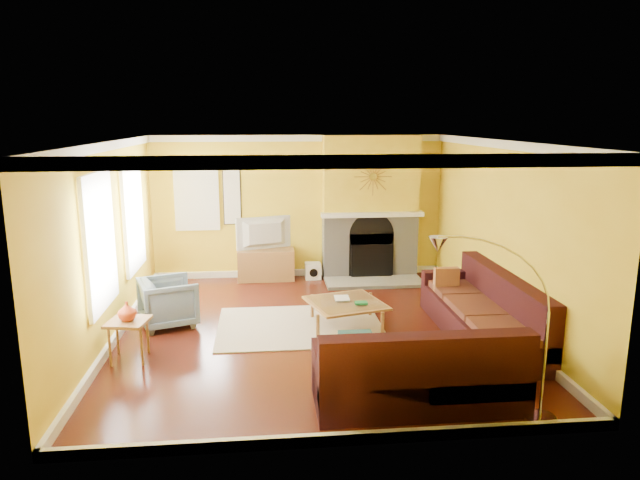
{
  "coord_description": "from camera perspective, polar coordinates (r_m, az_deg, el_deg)",
  "views": [
    {
      "loc": [
        -0.68,
        -7.75,
        3.0
      ],
      "look_at": [
        0.15,
        0.4,
        1.25
      ],
      "focal_mm": 32.0,
      "sensor_mm": 36.0,
      "label": 1
    }
  ],
  "objects": [
    {
      "name": "rug",
      "position": [
        8.49,
        -2.02,
        -8.57
      ],
      "size": [
        2.4,
        1.8,
        0.02
      ],
      "primitive_type": "cube",
      "color": "beige",
      "rests_on": "floor"
    },
    {
      "name": "sunburst",
      "position": [
        10.57,
        5.33,
        6.31
      ],
      "size": [
        0.7,
        0.04,
        0.7
      ],
      "primitive_type": null,
      "color": "olive",
      "rests_on": "fireplace"
    },
    {
      "name": "media_console",
      "position": [
        10.85,
        -5.42,
        -2.46
      ],
      "size": [
        1.06,
        0.48,
        0.58
      ],
      "primitive_type": "cube",
      "color": "olive",
      "rests_on": "floor"
    },
    {
      "name": "coffee_table",
      "position": [
        8.39,
        2.58,
        -7.44
      ],
      "size": [
        1.23,
        1.23,
        0.4
      ],
      "primitive_type": null,
      "rotation": [
        0.0,
        0.0,
        0.27
      ],
      "color": "white",
      "rests_on": "floor"
    },
    {
      "name": "window_back",
      "position": [
        10.88,
        -12.22,
        4.13
      ],
      "size": [
        0.82,
        0.06,
        1.22
      ],
      "primitive_type": "cube",
      "color": "white",
      "rests_on": "wall_back"
    },
    {
      "name": "baseboard",
      "position": [
        8.32,
        -0.76,
        -8.63
      ],
      "size": [
        5.5,
        6.0,
        0.12
      ],
      "primitive_type": null,
      "color": "white",
      "rests_on": "floor"
    },
    {
      "name": "floor",
      "position": [
        8.34,
        -0.76,
        -9.08
      ],
      "size": [
        5.5,
        6.0,
        0.02
      ],
      "primitive_type": "cube",
      "color": "#581E12",
      "rests_on": "ground"
    },
    {
      "name": "arc_lamp",
      "position": [
        5.83,
        17.16,
        -8.94
      ],
      "size": [
        1.24,
        0.36,
        1.92
      ],
      "primitive_type": null,
      "color": "silver",
      "rests_on": "floor"
    },
    {
      "name": "armchair",
      "position": [
        8.71,
        -14.93,
        -6.02
      ],
      "size": [
        1.0,
        0.98,
        0.71
      ],
      "primitive_type": "imported",
      "rotation": [
        0.0,
        0.0,
        1.92
      ],
      "color": "slate",
      "rests_on": "floor"
    },
    {
      "name": "wall_front",
      "position": [
        5.06,
        2.21,
        -6.93
      ],
      "size": [
        5.5,
        0.02,
        2.7
      ],
      "primitive_type": "cube",
      "color": "yellow",
      "rests_on": "ground"
    },
    {
      "name": "wall_left",
      "position": [
        8.19,
        -20.39,
        -0.31
      ],
      "size": [
        0.02,
        6.0,
        2.7
      ],
      "primitive_type": "cube",
      "color": "yellow",
      "rests_on": "ground"
    },
    {
      "name": "book",
      "position": [
        8.4,
        1.47,
        -5.89
      ],
      "size": [
        0.22,
        0.3,
        0.03
      ],
      "primitive_type": "imported",
      "rotation": [
        0.0,
        0.0,
        -0.03
      ],
      "color": "white",
      "rests_on": "coffee_table"
    },
    {
      "name": "hearth",
      "position": [
        10.63,
        5.46,
        -4.22
      ],
      "size": [
        1.8,
        0.7,
        0.06
      ],
      "primitive_type": "cube",
      "color": "#9E9C96",
      "rests_on": "floor"
    },
    {
      "name": "wall_back",
      "position": [
        10.91,
        -2.17,
        3.36
      ],
      "size": [
        5.5,
        0.02,
        2.7
      ],
      "primitive_type": "cube",
      "color": "yellow",
      "rests_on": "ground"
    },
    {
      "name": "wall_art",
      "position": [
        10.83,
        -8.8,
        4.5
      ],
      "size": [
        0.34,
        0.04,
        1.14
      ],
      "primitive_type": "cube",
      "color": "white",
      "rests_on": "wall_back"
    },
    {
      "name": "subwoofer",
      "position": [
        10.91,
        -0.71,
        -3.09
      ],
      "size": [
        0.3,
        0.3,
        0.3
      ],
      "primitive_type": "cube",
      "color": "white",
      "rests_on": "floor"
    },
    {
      "name": "crown_molding",
      "position": [
        7.79,
        -0.81,
        9.42
      ],
      "size": [
        5.5,
        6.0,
        0.12
      ],
      "primitive_type": null,
      "color": "white",
      "rests_on": "ceiling"
    },
    {
      "name": "ceiling",
      "position": [
        7.79,
        -0.81,
        9.94
      ],
      "size": [
        5.5,
        6.0,
        0.02
      ],
      "primitive_type": "cube",
      "color": "white",
      "rests_on": "ground"
    },
    {
      "name": "side_table",
      "position": [
        7.68,
        -18.54,
        -9.47
      ],
      "size": [
        0.55,
        0.55,
        0.52
      ],
      "primitive_type": null,
      "rotation": [
        0.0,
        0.0,
        -0.18
      ],
      "color": "olive",
      "rests_on": "floor"
    },
    {
      "name": "mantel",
      "position": [
        10.65,
        5.27,
        2.56
      ],
      "size": [
        1.92,
        0.22,
        0.08
      ],
      "primitive_type": "cube",
      "color": "white",
      "rests_on": "fireplace"
    },
    {
      "name": "vase",
      "position": [
        7.55,
        -18.74,
        -6.75
      ],
      "size": [
        0.29,
        0.29,
        0.24
      ],
      "primitive_type": "imported",
      "rotation": [
        0.0,
        0.0,
        0.27
      ],
      "color": "#C5411B",
      "rests_on": "side_table"
    },
    {
      "name": "window_left_far",
      "position": [
        7.59,
        -21.29,
        -0.16
      ],
      "size": [
        0.06,
        1.22,
        1.72
      ],
      "primitive_type": "cube",
      "color": "white",
      "rests_on": "wall_left"
    },
    {
      "name": "sectional_sofa",
      "position": [
        7.58,
        9.69,
        -7.77
      ],
      "size": [
        2.92,
        3.62,
        0.9
      ],
      "primitive_type": null,
      "color": "#341014",
      "rests_on": "floor"
    },
    {
      "name": "fireplace",
      "position": [
        10.87,
        5.04,
        3.29
      ],
      "size": [
        1.8,
        0.4,
        2.7
      ],
      "primitive_type": null,
      "color": "#9E9C96",
      "rests_on": "floor"
    },
    {
      "name": "wall_right",
      "position": [
        8.64,
        17.78,
        0.48
      ],
      "size": [
        0.02,
        6.0,
        2.7
      ],
      "primitive_type": "cube",
      "color": "yellow",
      "rests_on": "ground"
    },
    {
      "name": "window_left_near",
      "position": [
        9.4,
        -18.28,
        2.28
      ],
      "size": [
        0.06,
        1.22,
        1.72
      ],
      "primitive_type": "cube",
      "color": "white",
      "rests_on": "wall_left"
    },
    {
      "name": "tv",
      "position": [
        10.71,
        -5.48,
        0.64
      ],
      "size": [
        1.06,
        0.46,
        0.61
      ],
      "primitive_type": "imported",
      "rotation": [
        0.0,
        0.0,
        3.45
      ],
      "color": "black",
      "rests_on": "media_console"
    }
  ]
}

